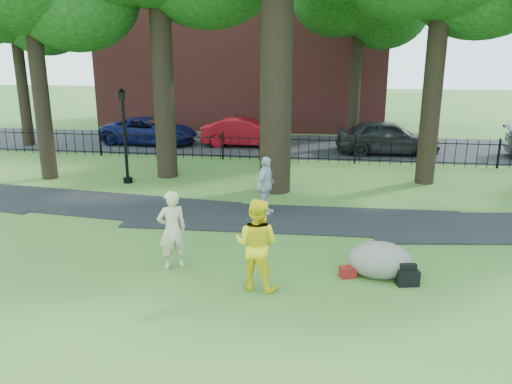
% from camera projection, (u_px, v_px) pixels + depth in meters
% --- Properties ---
extents(ground, '(120.00, 120.00, 0.00)m').
position_uv_depth(ground, '(239.00, 273.00, 11.27)').
color(ground, '#2B6021').
rests_on(ground, ground).
extents(footpath, '(36.07, 3.85, 0.03)m').
position_uv_depth(footpath, '(296.00, 220.00, 14.84)').
color(footpath, black).
rests_on(footpath, ground).
extents(street, '(80.00, 7.00, 0.02)m').
position_uv_depth(street, '(294.00, 146.00, 26.50)').
color(street, black).
rests_on(street, ground).
extents(iron_fence, '(44.00, 0.04, 1.20)m').
position_uv_depth(iron_fence, '(288.00, 149.00, 22.53)').
color(iron_fence, black).
rests_on(iron_fence, ground).
extents(brick_building, '(18.00, 8.00, 12.00)m').
position_uv_depth(brick_building, '(245.00, 33.00, 33.06)').
color(brick_building, maroon).
rests_on(brick_building, ground).
extents(woman, '(0.80, 0.73, 1.84)m').
position_uv_depth(woman, '(172.00, 230.00, 11.31)').
color(woman, beige).
rests_on(woman, ground).
extents(man, '(1.10, 0.94, 1.96)m').
position_uv_depth(man, '(257.00, 244.00, 10.30)').
color(man, yellow).
rests_on(man, ground).
extents(pedestrian, '(0.74, 1.13, 1.79)m').
position_uv_depth(pedestrian, '(266.00, 186.00, 15.13)').
color(pedestrian, silver).
rests_on(pedestrian, ground).
extents(boulder, '(1.60, 1.34, 0.82)m').
position_uv_depth(boulder, '(380.00, 258.00, 11.07)').
color(boulder, '#636053').
rests_on(boulder, ground).
extents(lamppost, '(0.35, 0.35, 3.55)m').
position_uv_depth(lamppost, '(125.00, 137.00, 18.57)').
color(lamppost, black).
rests_on(lamppost, ground).
extents(backpack, '(0.51, 0.38, 0.34)m').
position_uv_depth(backpack, '(407.00, 277.00, 10.65)').
color(backpack, black).
rests_on(backpack, ground).
extents(red_bag, '(0.41, 0.33, 0.24)m').
position_uv_depth(red_bag, '(348.00, 272.00, 11.03)').
color(red_bag, maroon).
rests_on(red_bag, ground).
extents(red_sedan, '(4.63, 1.79, 1.50)m').
position_uv_depth(red_sedan, '(246.00, 132.00, 26.12)').
color(red_sedan, maroon).
rests_on(red_sedan, ground).
extents(navy_van, '(5.33, 2.78, 1.43)m').
position_uv_depth(navy_van, '(149.00, 131.00, 26.81)').
color(navy_van, '#0D1141').
rests_on(navy_van, ground).
extents(grey_car, '(4.98, 2.19, 1.67)m').
position_uv_depth(grey_car, '(387.00, 137.00, 24.13)').
color(grey_car, black).
rests_on(grey_car, ground).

